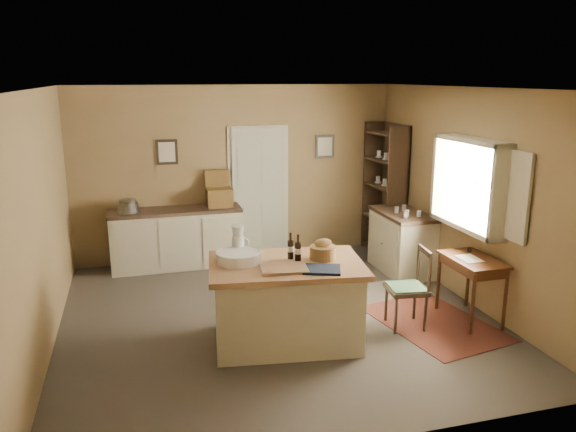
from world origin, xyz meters
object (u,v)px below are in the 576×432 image
object	(u,v)px
sideboard	(177,236)
writing_desk	(472,267)
shelving_unit	(387,190)
desk_chair	(406,289)
right_cabinet	(402,241)
work_island	(285,300)

from	to	relation	value
sideboard	writing_desk	distance (m)	4.29
sideboard	shelving_unit	distance (m)	3.39
sideboard	desk_chair	world-z (taller)	sideboard
right_cabinet	sideboard	bearing A→B (deg)	161.16
work_island	sideboard	bearing A→B (deg)	115.81
work_island	writing_desk	xyz separation A→B (m)	(2.26, -0.03, 0.18)
writing_desk	shelving_unit	distance (m)	2.70
writing_desk	desk_chair	size ratio (longest dim) A/B	0.89
sideboard	desk_chair	distance (m)	3.69
desk_chair	work_island	bearing A→B (deg)	-172.78
writing_desk	desk_chair	xyz separation A→B (m)	(-0.83, 0.02, -0.20)
right_cabinet	shelving_unit	size ratio (longest dim) A/B	0.53
work_island	right_cabinet	xyz separation A→B (m)	(2.26, 1.75, -0.02)
sideboard	writing_desk	xyz separation A→B (m)	(3.18, -2.87, 0.18)
writing_desk	shelving_unit	world-z (taller)	shelving_unit
shelving_unit	desk_chair	bearing A→B (deg)	-110.35
writing_desk	right_cabinet	distance (m)	1.79
sideboard	work_island	bearing A→B (deg)	-71.99
writing_desk	shelving_unit	size ratio (longest dim) A/B	0.39
writing_desk	right_cabinet	size ratio (longest dim) A/B	0.73
work_island	shelving_unit	size ratio (longest dim) A/B	0.83
sideboard	desk_chair	xyz separation A→B (m)	(2.36, -2.84, -0.02)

